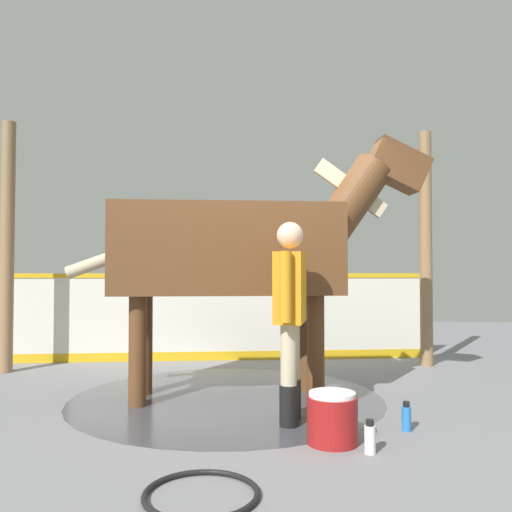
# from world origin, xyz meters

# --- Properties ---
(ground_plane) EXTENTS (16.00, 16.00, 0.02)m
(ground_plane) POSITION_xyz_m (0.00, 0.00, -0.01)
(ground_plane) COLOR gray
(wet_patch) EXTENTS (2.96, 2.96, 0.00)m
(wet_patch) POSITION_xyz_m (0.27, -0.20, 0.00)
(wet_patch) COLOR #42444C
(wet_patch) RESTS_ON ground
(barrier_wall) EXTENTS (5.61, 0.93, 1.18)m
(barrier_wall) POSITION_xyz_m (0.59, -2.31, 0.55)
(barrier_wall) COLOR silver
(barrier_wall) RESTS_ON ground
(roof_post_near) EXTENTS (0.16, 0.16, 3.02)m
(roof_post_near) POSITION_xyz_m (-2.09, -2.05, 1.51)
(roof_post_near) COLOR olive
(roof_post_near) RESTS_ON ground
(roof_post_far) EXTENTS (0.16, 0.16, 3.02)m
(roof_post_far) POSITION_xyz_m (3.07, -1.28, 1.51)
(roof_post_far) COLOR olive
(roof_post_far) RESTS_ON ground
(horse) EXTENTS (3.52, 1.15, 2.54)m
(horse) POSITION_xyz_m (0.14, -0.22, 1.42)
(horse) COLOR brown
(horse) RESTS_ON ground
(handler) EXTENTS (0.27, 0.65, 1.60)m
(handler) POSITION_xyz_m (-0.33, 0.57, 0.92)
(handler) COLOR black
(handler) RESTS_ON ground
(wash_bucket) EXTENTS (0.36, 0.36, 0.36)m
(wash_bucket) POSITION_xyz_m (-0.62, 1.06, 0.18)
(wash_bucket) COLOR maroon
(wash_bucket) RESTS_ON ground
(bottle_shampoo) EXTENTS (0.07, 0.07, 0.22)m
(bottle_shampoo) POSITION_xyz_m (-0.85, 1.24, 0.10)
(bottle_shampoo) COLOR white
(bottle_shampoo) RESTS_ON ground
(bottle_spray) EXTENTS (0.07, 0.07, 0.22)m
(bottle_spray) POSITION_xyz_m (-1.20, 0.73, 0.10)
(bottle_spray) COLOR blue
(bottle_spray) RESTS_ON ground
(hose_coil) EXTENTS (0.63, 0.63, 0.03)m
(hose_coil) POSITION_xyz_m (0.15, 1.97, 0.02)
(hose_coil) COLOR black
(hose_coil) RESTS_ON ground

